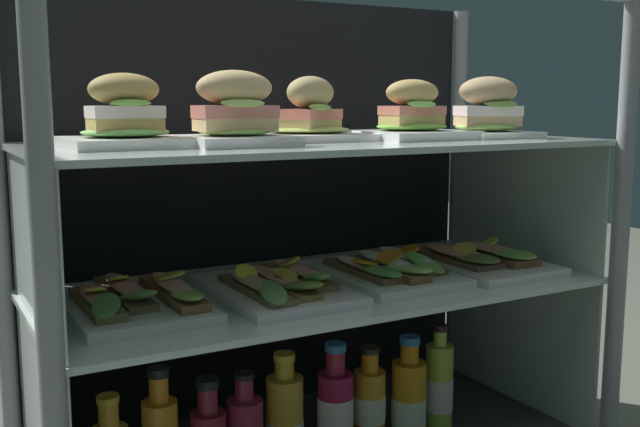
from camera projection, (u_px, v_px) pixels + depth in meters
case_frame at (288, 205)px, 1.56m from camera, size 1.13×0.54×0.95m
riser_lower_tier at (320, 370)px, 1.49m from camera, size 1.06×0.47×0.33m
shelf_lower_glass at (320, 287)px, 1.47m from camera, size 1.07×0.49×0.01m
riser_upper_tier at (320, 216)px, 1.45m from camera, size 1.06×0.47×0.27m
shelf_upper_glass at (320, 144)px, 1.43m from camera, size 1.07×0.49×0.01m
plated_roll_sandwich_left_of_center at (125, 121)px, 1.23m from camera, size 0.20×0.20×0.12m
plated_roll_sandwich_far_left at (235, 115)px, 1.27m from camera, size 0.18×0.18×0.13m
plated_roll_sandwich_near_right_corner at (309, 118)px, 1.45m from camera, size 0.21×0.21×0.12m
plated_roll_sandwich_far_right at (412, 119)px, 1.49m from camera, size 0.20×0.20×0.12m
plated_roll_sandwich_right_of_center at (488, 112)px, 1.55m from camera, size 0.17×0.17×0.13m
open_sandwich_tray_center at (134, 299)px, 1.28m from camera, size 0.22×0.32×0.06m
open_sandwich_tray_far_left at (278, 286)px, 1.37m from camera, size 0.22×0.32×0.06m
open_sandwich_tray_mid_right at (385, 269)px, 1.50m from camera, size 0.22×0.32×0.07m
open_sandwich_tray_mid_left at (478, 259)px, 1.60m from camera, size 0.22×0.32×0.06m
juice_bottle_near_post at (285, 420)px, 1.44m from camera, size 0.07×0.07×0.22m
juice_bottle_front_right_end at (335, 410)px, 1.47m from camera, size 0.07×0.07×0.23m
juice_bottle_tucked_behind at (369, 404)px, 1.53m from camera, size 0.07×0.07×0.20m
juice_bottle_front_middle at (409, 399)px, 1.55m from camera, size 0.07×0.07×0.22m
juice_bottle_front_left_end at (439, 386)px, 1.60m from camera, size 0.06×0.06×0.23m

